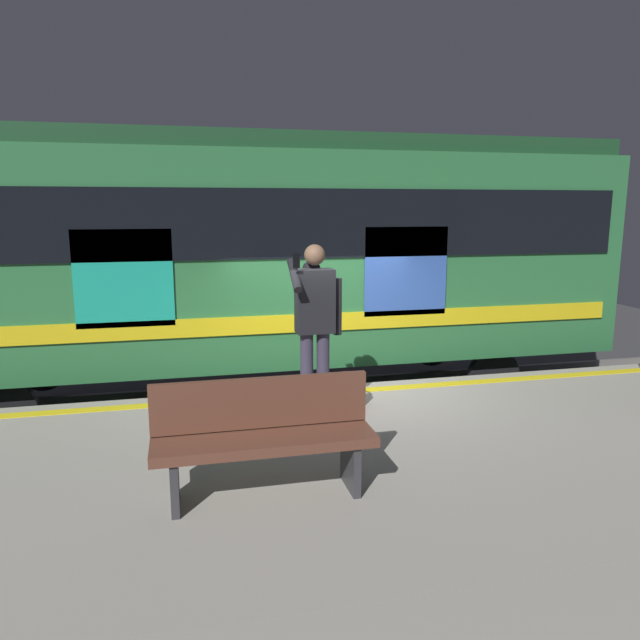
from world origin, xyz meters
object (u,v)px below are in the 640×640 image
object	(u,v)px
train_carriage	(258,248)
bench	(264,433)
passenger	(315,315)
handbag	(348,391)

from	to	relation	value
train_carriage	bench	world-z (taller)	train_carriage
train_carriage	passenger	xyz separation A→B (m)	(-0.21, 3.04, -0.50)
handbag	bench	xyz separation A→B (m)	(1.21, 1.89, 0.33)
handbag	train_carriage	bearing A→B (deg)	-78.11
passenger	handbag	distance (m)	1.01
passenger	bench	xyz separation A→B (m)	(0.80, 1.76, -0.58)
train_carriage	handbag	world-z (taller)	train_carriage
train_carriage	handbag	bearing A→B (deg)	101.89
train_carriage	handbag	size ratio (longest dim) A/B	28.45
handbag	bench	world-z (taller)	bench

